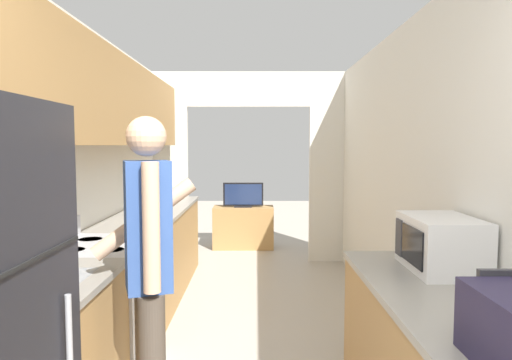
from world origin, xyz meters
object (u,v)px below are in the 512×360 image
at_px(range_oven, 100,308).
at_px(tv_cabinet, 242,227).
at_px(person, 147,276).
at_px(microwave, 439,244).
at_px(television, 242,195).

distance_m(range_oven, tv_cabinet, 3.91).
xyz_separation_m(person, microwave, (1.49, 0.17, 0.12)).
height_order(microwave, television, microwave).
bearing_deg(range_oven, television, 77.28).
xyz_separation_m(range_oven, microwave, (2.01, -0.64, 0.58)).
distance_m(range_oven, microwave, 2.19).
bearing_deg(television, microwave, -75.27).
bearing_deg(range_oven, tv_cabinet, 77.42).
relative_size(range_oven, person, 0.61).
xyz_separation_m(range_oven, tv_cabinet, (0.85, 3.81, -0.14)).
bearing_deg(tv_cabinet, person, -94.14).
bearing_deg(microwave, person, -173.53).
height_order(range_oven, television, range_oven).
bearing_deg(microwave, range_oven, 162.43).
xyz_separation_m(range_oven, person, (0.52, -0.81, 0.46)).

